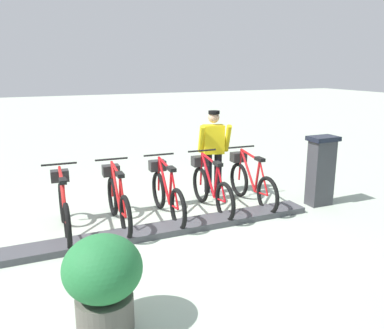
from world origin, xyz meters
TOP-DOWN VIEW (x-y plane):
  - ground_plane at (0.00, 0.00)m, footprint 60.00×60.00m
  - dock_rail_base at (0.00, 0.00)m, footprint 0.44×4.96m
  - payment_kiosk at (0.05, -3.01)m, footprint 0.36×0.52m
  - bike_docked_0 at (0.62, -1.88)m, footprint 1.72×0.54m
  - bike_docked_1 at (0.62, -1.05)m, footprint 1.72×0.54m
  - bike_docked_2 at (0.62, -0.22)m, footprint 1.72×0.54m
  - bike_docked_3 at (0.62, 0.61)m, footprint 1.72×0.54m
  - bike_docked_4 at (0.62, 1.44)m, footprint 1.72×0.54m
  - worker_near_rack at (1.47, -1.54)m, footprint 0.57×0.69m
  - planter_bush at (-1.96, 1.39)m, footprint 0.76×0.76m

SIDE VIEW (x-z plane):
  - ground_plane at x=0.00m, z-range 0.00..0.00m
  - dock_rail_base at x=0.00m, z-range 0.00..0.10m
  - bike_docked_0 at x=0.62m, z-range -0.08..0.94m
  - bike_docked_1 at x=0.62m, z-range -0.08..0.94m
  - bike_docked_2 at x=0.62m, z-range -0.08..0.94m
  - bike_docked_3 at x=0.62m, z-range -0.08..0.94m
  - bike_docked_4 at x=0.62m, z-range -0.08..0.94m
  - planter_bush at x=-1.96m, z-range 0.06..1.03m
  - payment_kiosk at x=0.05m, z-range 0.03..1.31m
  - worker_near_rack at x=1.47m, z-range 0.08..1.74m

